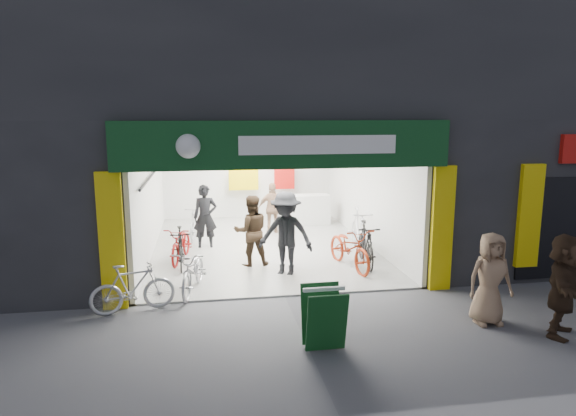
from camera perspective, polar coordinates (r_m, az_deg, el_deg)
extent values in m
plane|color=#56565B|center=(10.43, -0.32, -9.88)|extent=(60.00, 60.00, 0.00)
cube|color=#232326|center=(15.02, 0.43, 18.64)|extent=(16.00, 10.00, 4.50)
cube|color=#232326|center=(15.29, -24.38, 2.52)|extent=(5.00, 10.00, 3.50)
cube|color=#232326|center=(16.59, 17.71, 3.52)|extent=(6.00, 10.00, 3.50)
cube|color=#9E9E99|center=(14.21, -2.90, -4.22)|extent=(6.00, 8.00, 0.04)
cube|color=silver|center=(17.94, -4.46, 4.00)|extent=(6.00, 0.20, 3.20)
cube|color=silver|center=(13.87, -15.16, 1.73)|extent=(0.10, 8.00, 3.20)
cube|color=silver|center=(14.52, 8.70, 2.36)|extent=(0.10, 8.00, 3.20)
cube|color=white|center=(13.74, -3.02, 8.92)|extent=(6.00, 8.00, 0.10)
cube|color=black|center=(9.88, -0.44, 8.86)|extent=(6.00, 0.30, 0.30)
cube|color=#0D3C1A|center=(9.67, -0.23, 7.05)|extent=(6.40, 0.25, 0.90)
cube|color=white|center=(9.65, 3.45, 7.02)|extent=(3.00, 0.02, 0.35)
cube|color=yellow|center=(10.02, -18.99, -3.55)|extent=(0.45, 0.12, 2.60)
cube|color=yellow|center=(10.98, 16.73, -2.21)|extent=(0.45, 0.12, 2.60)
cube|color=yellow|center=(11.92, 25.23, -0.81)|extent=(0.50, 0.12, 2.20)
cylinder|color=black|center=(13.20, -14.95, 3.50)|extent=(0.06, 5.00, 0.06)
cube|color=silver|center=(16.79, 2.21, -0.22)|extent=(1.40, 0.60, 1.00)
cube|color=white|center=(10.97, -1.35, 8.14)|extent=(1.30, 0.35, 0.04)
cube|color=white|center=(12.75, -2.51, 8.48)|extent=(1.30, 0.35, 0.04)
cube|color=white|center=(14.54, -3.38, 8.73)|extent=(1.30, 0.35, 0.04)
cube|color=white|center=(16.33, -4.07, 8.92)|extent=(1.30, 0.35, 0.04)
imported|color=#AAA9AE|center=(10.74, -10.44, -6.83)|extent=(0.96, 1.86, 0.93)
imported|color=black|center=(12.47, -11.87, -4.38)|extent=(0.53, 1.61, 0.95)
imported|color=maroon|center=(12.97, -11.76, -3.90)|extent=(0.93, 1.81, 0.91)
imported|color=#A8A8AC|center=(15.19, -10.21, -1.50)|extent=(0.75, 1.75, 1.02)
imported|color=black|center=(12.45, 8.63, -4.03)|extent=(0.71, 1.81, 1.06)
imported|color=maroon|center=(12.17, 6.86, -4.41)|extent=(1.04, 2.05, 1.03)
imported|color=silver|center=(13.78, 7.89, -2.42)|extent=(0.72, 1.94, 1.14)
imported|color=#B1B2B6|center=(9.97, -16.86, -8.51)|extent=(1.61, 0.83, 0.93)
imported|color=black|center=(13.99, -9.18, -1.00)|extent=(0.64, 0.43, 1.74)
imported|color=#342417|center=(12.24, -4.11, -2.58)|extent=(0.87, 0.70, 1.73)
imported|color=black|center=(11.52, -0.25, -2.90)|extent=(1.43, 1.18, 1.92)
imported|color=#936F55|center=(15.50, -1.69, -0.07)|extent=(0.94, 0.44, 1.56)
imported|color=#927155|center=(9.62, 21.54, -7.31)|extent=(0.81, 0.54, 1.63)
imported|color=#352418|center=(9.60, 28.28, -7.57)|extent=(1.46, 1.52, 1.73)
cube|color=#104319|center=(7.97, 4.35, -12.62)|extent=(0.63, 0.24, 0.95)
cube|color=#104319|center=(8.33, 3.64, -11.54)|extent=(0.63, 0.24, 0.95)
cube|color=white|center=(7.98, 4.03, -8.98)|extent=(0.66, 0.06, 0.06)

